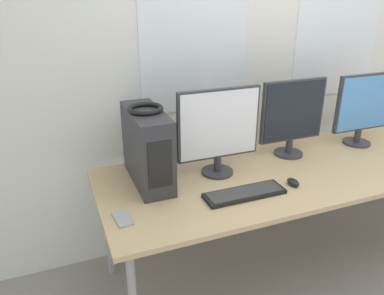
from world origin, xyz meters
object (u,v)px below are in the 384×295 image
(monitor_right_near, at_px, (292,116))
(monitor_right_far, at_px, (363,107))
(pc_tower, at_px, (147,147))
(keyboard, at_px, (245,193))
(monitor_main, at_px, (219,129))
(cell_phone, at_px, (122,219))
(headphones, at_px, (145,109))
(mouse, at_px, (293,182))

(monitor_right_near, height_order, monitor_right_far, monitor_right_near)
(pc_tower, distance_m, monitor_right_near, 0.95)
(monitor_right_far, bearing_deg, keyboard, -162.26)
(monitor_main, bearing_deg, keyboard, -85.45)
(monitor_main, relative_size, monitor_right_near, 1.03)
(pc_tower, height_order, monitor_right_far, monitor_right_far)
(pc_tower, distance_m, cell_phone, 0.44)
(keyboard, bearing_deg, monitor_main, 94.55)
(headphones, distance_m, cell_phone, 0.58)
(pc_tower, distance_m, mouse, 0.82)
(monitor_main, height_order, keyboard, monitor_main)
(mouse, bearing_deg, keyboard, -179.99)
(cell_phone, bearing_deg, monitor_right_near, 10.99)
(monitor_right_near, distance_m, mouse, 0.49)
(headphones, relative_size, cell_phone, 1.35)
(monitor_right_near, relative_size, keyboard, 1.13)
(monitor_right_near, relative_size, cell_phone, 3.49)
(headphones, height_order, monitor_right_far, monitor_right_far)
(headphones, relative_size, monitor_main, 0.38)
(monitor_right_near, relative_size, mouse, 5.67)
(headphones, xyz_separation_m, keyboard, (0.42, -0.34, -0.41))
(keyboard, relative_size, cell_phone, 3.08)
(keyboard, height_order, mouse, mouse)
(headphones, height_order, monitor_main, monitor_main)
(monitor_main, xyz_separation_m, mouse, (0.32, -0.29, -0.26))
(mouse, relative_size, cell_phone, 0.61)
(headphones, relative_size, mouse, 2.20)
(monitor_right_near, xyz_separation_m, keyboard, (-0.52, -0.36, -0.25))
(pc_tower, distance_m, headphones, 0.22)
(pc_tower, relative_size, mouse, 5.55)
(monitor_main, bearing_deg, monitor_right_far, 3.05)
(keyboard, xyz_separation_m, mouse, (0.30, 0.00, 0.01))
(keyboard, bearing_deg, monitor_right_far, 17.74)
(monitor_right_far, bearing_deg, monitor_right_near, 178.28)
(headphones, distance_m, mouse, 0.90)
(monitor_main, bearing_deg, headphones, 171.81)
(headphones, bearing_deg, monitor_main, -8.19)
(monitor_right_near, bearing_deg, keyboard, -145.41)
(headphones, xyz_separation_m, monitor_right_far, (1.49, 0.00, -0.16))
(monitor_main, relative_size, mouse, 5.81)
(monitor_right_far, distance_m, mouse, 0.88)
(mouse, bearing_deg, monitor_main, 138.62)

